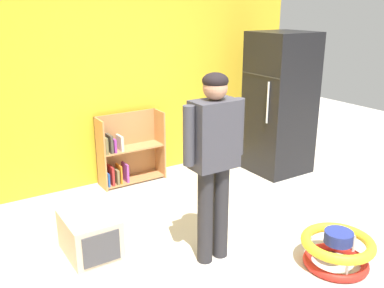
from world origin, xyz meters
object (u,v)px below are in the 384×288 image
refrigerator (280,104)px  pet_carrier (90,235)px  standing_person (214,153)px  baby_walker (337,249)px  bookshelf (126,153)px

refrigerator → pet_carrier: bearing=-167.5°
standing_person → baby_walker: bearing=-39.5°
refrigerator → bookshelf: bearing=159.2°
bookshelf → standing_person: size_ratio=0.53×
bookshelf → pet_carrier: 1.63m
refrigerator → bookshelf: (-1.83, 0.70, -0.52)m
refrigerator → pet_carrier: 2.93m
baby_walker → pet_carrier: pet_carrier is taller
baby_walker → pet_carrier: (-1.66, 1.30, 0.02)m
bookshelf → standing_person: bearing=-92.7°
standing_person → refrigerator: bearing=33.2°
standing_person → pet_carrier: standing_person is taller
bookshelf → refrigerator: bearing=-20.8°
refrigerator → pet_carrier: refrigerator is taller
baby_walker → pet_carrier: size_ratio=1.09×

